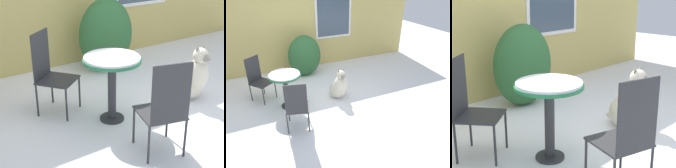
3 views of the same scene
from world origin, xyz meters
The scene contains 7 objects.
ground_plane centered at (0.00, 0.00, 0.00)m, with size 16.00×16.00×0.00m, color white.
house_wall centered at (0.07, 2.20, 1.41)m, with size 8.00×0.10×2.79m.
shrub_left centered at (0.20, 1.60, 0.58)m, with size 0.92×0.62×1.16m.
patio_table centered at (-0.66, 0.16, 0.64)m, with size 0.67×0.67×0.80m.
patio_chair_near_table centered at (-1.15, 0.77, 0.54)m, with size 0.60×0.60×1.02m.
patio_chair_far_side centered at (-0.64, -0.72, 0.54)m, with size 0.53×0.53×1.02m.
dog centered at (0.54, 0.03, 0.29)m, with size 0.43×0.59×0.77m.
Camera 2 is at (-1.34, -4.06, 2.71)m, focal length 35.00 mm.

